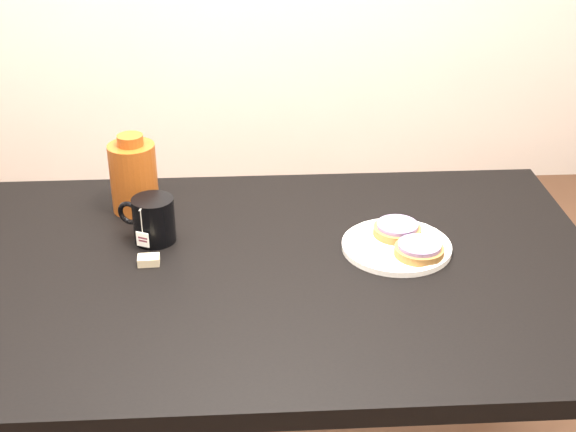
{
  "coord_description": "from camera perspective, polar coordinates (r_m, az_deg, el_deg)",
  "views": [
    {
      "loc": [
        -0.05,
        -1.43,
        1.62
      ],
      "look_at": [
        0.04,
        0.11,
        0.81
      ],
      "focal_mm": 50.0,
      "sensor_mm": 36.0,
      "label": 1
    }
  ],
  "objects": [
    {
      "name": "bagel_back",
      "position": [
        1.78,
        7.77,
        -0.94
      ],
      "size": [
        0.15,
        0.15,
        0.03
      ],
      "color": "brown",
      "rests_on": "plate"
    },
    {
      "name": "table",
      "position": [
        1.72,
        -1.15,
        -5.93
      ],
      "size": [
        1.4,
        0.9,
        0.75
      ],
      "color": "black",
      "rests_on": "ground_plane"
    },
    {
      "name": "bagel_package",
      "position": [
        1.9,
        -10.92,
        2.81
      ],
      "size": [
        0.14,
        0.14,
        0.19
      ],
      "rotation": [
        0.0,
        0.0,
        0.41
      ],
      "color": "#65290D",
      "rests_on": "table"
    },
    {
      "name": "plate",
      "position": [
        1.75,
        7.72,
        -2.09
      ],
      "size": [
        0.24,
        0.24,
        0.02
      ],
      "color": "white",
      "rests_on": "table"
    },
    {
      "name": "mug",
      "position": [
        1.77,
        -9.58,
        -0.24
      ],
      "size": [
        0.14,
        0.12,
        0.1
      ],
      "rotation": [
        0.0,
        0.0,
        -0.43
      ],
      "color": "black",
      "rests_on": "table"
    },
    {
      "name": "teabag_pouch",
      "position": [
        1.7,
        -9.88,
        -3.11
      ],
      "size": [
        0.05,
        0.03,
        0.02
      ],
      "primitive_type": "cube",
      "rotation": [
        0.0,
        0.0,
        0.05
      ],
      "color": "#C6B793",
      "rests_on": "table"
    },
    {
      "name": "bagel_front",
      "position": [
        1.7,
        9.31,
        -2.37
      ],
      "size": [
        0.14,
        0.14,
        0.03
      ],
      "color": "brown",
      "rests_on": "plate"
    }
  ]
}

